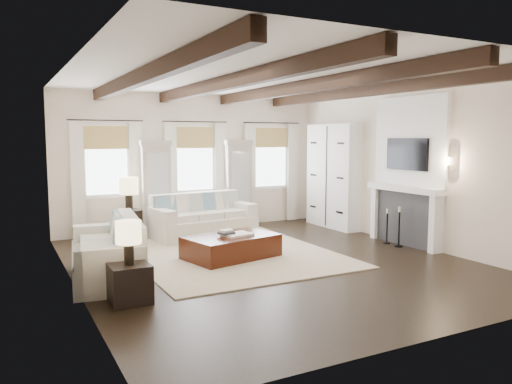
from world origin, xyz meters
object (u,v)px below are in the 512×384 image
sofa_left (111,253)px  sofa_back (202,219)px  side_table_front (130,283)px  ottoman (231,247)px  side_table_back (130,225)px

sofa_left → sofa_back: bearing=44.2°
side_table_front → sofa_left: bearing=89.0°
sofa_left → ottoman: bearing=7.1°
ottoman → side_table_back: bearing=105.2°
ottoman → side_table_back: side_table_back is taller
sofa_back → ottoman: 2.14m
sofa_left → side_table_front: 1.32m
side_table_front → side_table_back: size_ratio=0.78×
sofa_back → ottoman: sofa_back is taller
sofa_left → ottoman: size_ratio=1.44×
sofa_left → side_table_back: bearing=70.8°
side_table_front → side_table_back: side_table_back is taller
sofa_back → ottoman: size_ratio=1.46×
ottoman → side_table_front: size_ratio=3.10×
sofa_back → side_table_back: (-1.53, 0.28, -0.06)m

